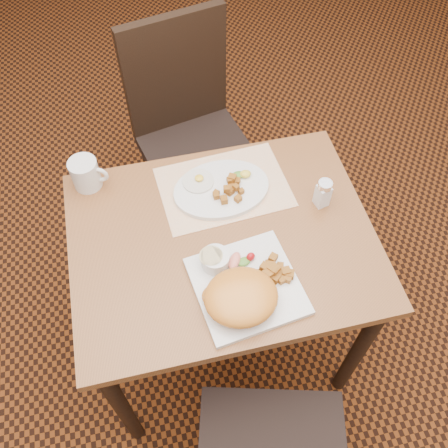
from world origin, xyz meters
TOP-DOWN VIEW (x-y plane):
  - ground at (0.00, 0.00)m, footprint 8.00×8.00m
  - table at (0.00, 0.00)m, footprint 0.90×0.70m
  - chair_far at (0.02, 0.70)m, footprint 0.50×0.51m
  - placemat at (0.05, 0.18)m, footprint 0.42×0.31m
  - plate_square at (0.03, -0.18)m, footprint 0.31×0.31m
  - plate_oval at (0.04, 0.17)m, footprint 0.32×0.25m
  - hollandaise_mound at (-0.00, -0.23)m, footprint 0.20×0.18m
  - ramekin at (-0.04, -0.09)m, footprint 0.08×0.08m
  - garnish_sq at (0.03, -0.10)m, footprint 0.09×0.07m
  - fried_egg at (-0.03, 0.21)m, footprint 0.10×0.10m
  - garnish_ov at (0.11, 0.20)m, footprint 0.06×0.04m
  - salt_shaker at (0.33, 0.05)m, footprint 0.05×0.05m
  - coffee_mug at (-0.37, 0.30)m, footprint 0.12×0.09m
  - home_fries_sq at (0.11, -0.16)m, footprint 0.10×0.10m
  - home_fries_ov at (0.06, 0.15)m, footprint 0.10×0.10m

SIDE VIEW (x-z plane):
  - ground at x=0.00m, z-range 0.00..0.00m
  - chair_far at x=0.02m, z-range 0.05..1.02m
  - table at x=0.00m, z-range 0.27..1.02m
  - placemat at x=0.05m, z-range 0.75..0.75m
  - plate_square at x=0.03m, z-range 0.75..0.77m
  - plate_oval at x=0.04m, z-range 0.75..0.77m
  - fried_egg at x=-0.03m, z-range 0.76..0.78m
  - garnish_sq at x=0.03m, z-range 0.76..0.79m
  - garnish_ov at x=0.11m, z-range 0.77..0.79m
  - home_fries_sq at x=0.11m, z-range 0.76..0.80m
  - home_fries_ov at x=0.06m, z-range 0.76..0.80m
  - ramekin at x=-0.04m, z-range 0.77..0.81m
  - hollandaise_mound at x=0.00m, z-range 0.76..0.84m
  - coffee_mug at x=-0.37m, z-range 0.75..0.85m
  - salt_shaker at x=0.33m, z-range 0.75..0.85m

